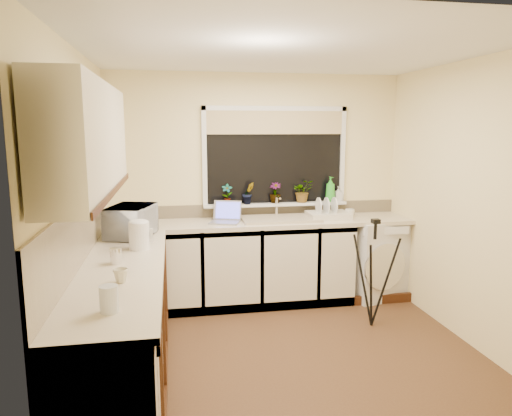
% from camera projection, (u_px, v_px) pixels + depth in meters
% --- Properties ---
extents(floor, '(3.20, 3.20, 0.00)m').
position_uv_depth(floor, '(288.00, 352.00, 4.01)').
color(floor, brown).
rests_on(floor, ground).
extents(ceiling, '(3.20, 3.20, 0.00)m').
position_uv_depth(ceiling, '(292.00, 50.00, 3.60)').
color(ceiling, white).
rests_on(ceiling, ground).
extents(wall_back, '(3.20, 0.00, 3.20)m').
position_uv_depth(wall_back, '(257.00, 187.00, 5.26)').
color(wall_back, '#FFEBAA').
rests_on(wall_back, ground).
extents(wall_front, '(3.20, 0.00, 3.20)m').
position_uv_depth(wall_front, '(364.00, 261.00, 2.35)').
color(wall_front, '#FFEBAA').
rests_on(wall_front, ground).
extents(wall_left, '(0.00, 3.00, 3.00)m').
position_uv_depth(wall_left, '(81.00, 216.00, 3.53)').
color(wall_left, '#FFEBAA').
rests_on(wall_left, ground).
extents(wall_right, '(0.00, 3.00, 3.00)m').
position_uv_depth(wall_right, '(471.00, 204.00, 4.08)').
color(wall_right, '#FFEBAA').
rests_on(wall_right, ground).
extents(base_cabinet_back, '(2.55, 0.60, 0.86)m').
position_uv_depth(base_cabinet_back, '(232.00, 265.00, 5.04)').
color(base_cabinet_back, silver).
rests_on(base_cabinet_back, floor).
extents(base_cabinet_left, '(0.54, 2.40, 0.86)m').
position_uv_depth(base_cabinet_left, '(123.00, 331.00, 3.42)').
color(base_cabinet_left, silver).
rests_on(base_cabinet_left, floor).
extents(worktop_back, '(3.20, 0.60, 0.04)m').
position_uv_depth(worktop_back, '(262.00, 222.00, 5.02)').
color(worktop_back, beige).
rests_on(worktop_back, base_cabinet_back).
extents(worktop_left, '(0.60, 2.40, 0.04)m').
position_uv_depth(worktop_left, '(120.00, 270.00, 3.34)').
color(worktop_left, beige).
rests_on(worktop_left, base_cabinet_left).
extents(upper_cabinet, '(0.28, 1.90, 0.70)m').
position_uv_depth(upper_cabinet, '(88.00, 139.00, 3.02)').
color(upper_cabinet, silver).
rests_on(upper_cabinet, wall_left).
extents(splashback_left, '(0.02, 2.40, 0.45)m').
position_uv_depth(splashback_left, '(75.00, 238.00, 3.25)').
color(splashback_left, beige).
rests_on(splashback_left, wall_left).
extents(splashback_back, '(3.20, 0.02, 0.14)m').
position_uv_depth(splashback_back, '(257.00, 209.00, 5.29)').
color(splashback_back, beige).
rests_on(splashback_back, wall_back).
extents(window_glass, '(1.50, 0.02, 1.00)m').
position_uv_depth(window_glass, '(275.00, 157.00, 5.22)').
color(window_glass, black).
rests_on(window_glass, wall_back).
extents(window_blind, '(1.50, 0.02, 0.25)m').
position_uv_depth(window_blind, '(276.00, 123.00, 5.14)').
color(window_blind, tan).
rests_on(window_blind, wall_back).
extents(windowsill, '(1.60, 0.14, 0.03)m').
position_uv_depth(windowsill, '(276.00, 204.00, 5.26)').
color(windowsill, white).
rests_on(windowsill, wall_back).
extents(sink, '(0.82, 0.46, 0.03)m').
position_uv_depth(sink, '(280.00, 219.00, 5.05)').
color(sink, tan).
rests_on(sink, worktop_back).
extents(faucet, '(0.03, 0.03, 0.24)m').
position_uv_depth(faucet, '(277.00, 206.00, 5.21)').
color(faucet, silver).
rests_on(faucet, worktop_back).
extents(washing_machine, '(0.74, 0.72, 0.87)m').
position_uv_depth(washing_machine, '(373.00, 257.00, 5.33)').
color(washing_machine, silver).
rests_on(washing_machine, floor).
extents(laptop, '(0.37, 0.36, 0.21)m').
position_uv_depth(laptop, '(226.00, 217.00, 4.93)').
color(laptop, gray).
rests_on(laptop, worktop_back).
extents(kettle, '(0.17, 0.17, 0.22)m').
position_uv_depth(kettle, '(139.00, 236.00, 3.83)').
color(kettle, white).
rests_on(kettle, worktop_left).
extents(dish_rack, '(0.44, 0.33, 0.07)m').
position_uv_depth(dish_rack, '(328.00, 215.00, 5.15)').
color(dish_rack, beige).
rests_on(dish_rack, worktop_back).
extents(tripod, '(0.52, 0.52, 1.04)m').
position_uv_depth(tripod, '(373.00, 273.00, 4.47)').
color(tripod, black).
rests_on(tripod, floor).
extents(glass_jug, '(0.10, 0.10, 0.15)m').
position_uv_depth(glass_jug, '(109.00, 299.00, 2.53)').
color(glass_jug, silver).
rests_on(glass_jug, worktop_left).
extents(steel_jar, '(0.08, 0.08, 0.12)m').
position_uv_depth(steel_jar, '(116.00, 256.00, 3.43)').
color(steel_jar, silver).
rests_on(steel_jar, worktop_left).
extents(microwave, '(0.47, 0.58, 0.28)m').
position_uv_depth(microwave, '(131.00, 221.00, 4.27)').
color(microwave, white).
rests_on(microwave, worktop_left).
extents(plant_a, '(0.13, 0.10, 0.22)m').
position_uv_depth(plant_a, '(227.00, 194.00, 5.13)').
color(plant_a, '#999999').
rests_on(plant_a, windowsill).
extents(plant_b, '(0.15, 0.14, 0.24)m').
position_uv_depth(plant_b, '(248.00, 193.00, 5.14)').
color(plant_b, '#999999').
rests_on(plant_b, windowsill).
extents(plant_c, '(0.16, 0.16, 0.22)m').
position_uv_depth(plant_c, '(275.00, 193.00, 5.23)').
color(plant_c, '#999999').
rests_on(plant_c, windowsill).
extents(plant_d, '(0.24, 0.21, 0.25)m').
position_uv_depth(plant_d, '(303.00, 191.00, 5.27)').
color(plant_d, '#999999').
rests_on(plant_d, windowsill).
extents(soap_bottle_green, '(0.13, 0.13, 0.28)m').
position_uv_depth(soap_bottle_green, '(330.00, 189.00, 5.31)').
color(soap_bottle_green, green).
rests_on(soap_bottle_green, windowsill).
extents(soap_bottle_clear, '(0.08, 0.08, 0.17)m').
position_uv_depth(soap_bottle_clear, '(338.00, 194.00, 5.36)').
color(soap_bottle_clear, '#999999').
rests_on(soap_bottle_clear, windowsill).
extents(cup_back, '(0.14, 0.14, 0.09)m').
position_uv_depth(cup_back, '(350.00, 213.00, 5.23)').
color(cup_back, silver).
rests_on(cup_back, worktop_back).
extents(cup_left, '(0.11, 0.11, 0.09)m').
position_uv_depth(cup_left, '(121.00, 276.00, 3.02)').
color(cup_left, beige).
rests_on(cup_left, worktop_left).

